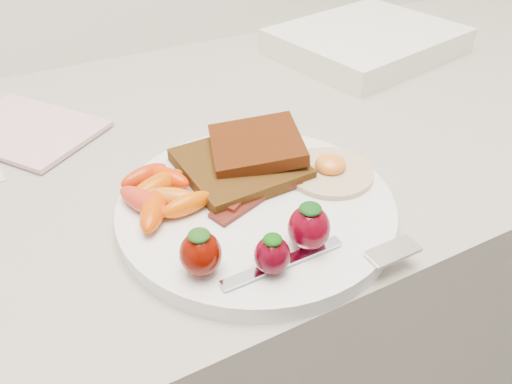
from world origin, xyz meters
name	(u,v)px	position (x,y,z in m)	size (l,w,h in m)	color
counter	(215,357)	(0.00, 1.70, 0.45)	(2.00, 0.60, 0.90)	gray
plate	(256,207)	(0.00, 1.53, 0.91)	(0.27, 0.27, 0.02)	white
toast_lower	(240,165)	(0.00, 1.59, 0.93)	(0.11, 0.11, 0.01)	black
toast_upper	(256,144)	(0.03, 1.60, 0.94)	(0.09, 0.09, 0.01)	black
fried_egg	(330,170)	(0.08, 1.54, 0.92)	(0.10, 0.10, 0.02)	beige
bacon_strips	(252,191)	(0.00, 1.54, 0.92)	(0.10, 0.08, 0.01)	#330D07
baby_carrots	(159,194)	(-0.09, 1.58, 0.93)	(0.08, 0.11, 0.02)	#CE5200
strawberries	(263,242)	(-0.04, 1.46, 0.94)	(0.13, 0.06, 0.04)	#570800
fork	(334,257)	(0.01, 1.43, 0.92)	(0.17, 0.05, 0.00)	silver
notepad	(24,129)	(-0.18, 1.81, 0.91)	(0.12, 0.18, 0.01)	#D7A7B2
appliance	(367,41)	(0.36, 1.82, 0.92)	(0.28, 0.22, 0.04)	white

